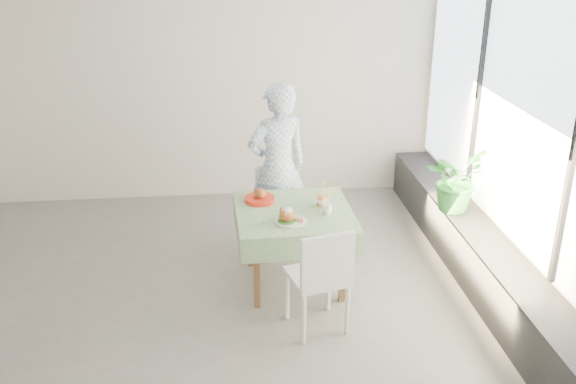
{
  "coord_description": "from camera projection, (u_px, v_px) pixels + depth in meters",
  "views": [
    {
      "loc": [
        0.45,
        -5.01,
        3.12
      ],
      "look_at": [
        1.01,
        0.29,
        0.91
      ],
      "focal_mm": 40.0,
      "sensor_mm": 36.0,
      "label": 1
    }
  ],
  "objects": [
    {
      "name": "window_ledge",
      "position": [
        483.0,
        262.0,
        5.93
      ],
      "size": [
        0.4,
        4.8,
        0.5
      ],
      "primitive_type": "cube",
      "color": "black",
      "rests_on": "ground"
    },
    {
      "name": "juice_cup_lemonade",
      "position": [
        327.0,
        208.0,
        5.71
      ],
      "size": [
        0.09,
        0.09,
        0.26
      ],
      "color": "white",
      "rests_on": "cafe_table"
    },
    {
      "name": "potted_plant",
      "position": [
        455.0,
        179.0,
        6.3
      ],
      "size": [
        0.77,
        0.76,
        0.65
      ],
      "primitive_type": "imported",
      "rotation": [
        0.0,
        0.0,
        0.7
      ],
      "color": "#2C7928",
      "rests_on": "window_ledge"
    },
    {
      "name": "wall_front",
      "position": [
        132.0,
        334.0,
        2.92
      ],
      "size": [
        6.0,
        0.02,
        2.8
      ],
      "primitive_type": "cube",
      "color": "silver",
      "rests_on": "ground"
    },
    {
      "name": "floor",
      "position": [
        179.0,
        302.0,
        5.75
      ],
      "size": [
        6.0,
        6.0,
        0.0
      ],
      "primitive_type": "plane",
      "color": "#64615F",
      "rests_on": "ground"
    },
    {
      "name": "second_dish",
      "position": [
        260.0,
        198.0,
        5.97
      ],
      "size": [
        0.28,
        0.28,
        0.13
      ],
      "color": "red",
      "rests_on": "cafe_table"
    },
    {
      "name": "chair_near",
      "position": [
        318.0,
        297.0,
        5.29
      ],
      "size": [
        0.54,
        0.54,
        0.94
      ],
      "color": "white",
      "rests_on": "ground"
    },
    {
      "name": "juice_cup_orange",
      "position": [
        322.0,
        199.0,
        5.86
      ],
      "size": [
        0.1,
        0.1,
        0.29
      ],
      "color": "white",
      "rests_on": "cafe_table"
    },
    {
      "name": "diner",
      "position": [
        278.0,
        168.0,
        6.44
      ],
      "size": [
        0.74,
        0.61,
        1.75
      ],
      "primitive_type": "imported",
      "rotation": [
        0.0,
        0.0,
        3.48
      ],
      "color": "#83A0D1",
      "rests_on": "ground"
    },
    {
      "name": "wall_back",
      "position": [
        182.0,
        85.0,
        7.51
      ],
      "size": [
        6.0,
        0.02,
        2.8
      ],
      "primitive_type": "cube",
      "color": "silver",
      "rests_on": "ground"
    },
    {
      "name": "window_pane",
      "position": [
        522.0,
        115.0,
        5.41
      ],
      "size": [
        0.01,
        4.8,
        2.18
      ],
      "primitive_type": "cube",
      "color": "#D1E0F9",
      "rests_on": "ground"
    },
    {
      "name": "cafe_table",
      "position": [
        294.0,
        239.0,
        5.9
      ],
      "size": [
        1.07,
        1.07,
        0.74
      ],
      "color": "brown",
      "rests_on": "ground"
    },
    {
      "name": "wall_right",
      "position": [
        521.0,
        143.0,
        5.51
      ],
      "size": [
        0.02,
        5.0,
        2.8
      ],
      "primitive_type": "cube",
      "color": "silver",
      "rests_on": "ground"
    },
    {
      "name": "chair_far",
      "position": [
        281.0,
        227.0,
        6.56
      ],
      "size": [
        0.5,
        0.5,
        0.88
      ],
      "color": "white",
      "rests_on": "ground"
    },
    {
      "name": "main_dish",
      "position": [
        289.0,
        218.0,
        5.54
      ],
      "size": [
        0.29,
        0.29,
        0.15
      ],
      "color": "white",
      "rests_on": "cafe_table"
    }
  ]
}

